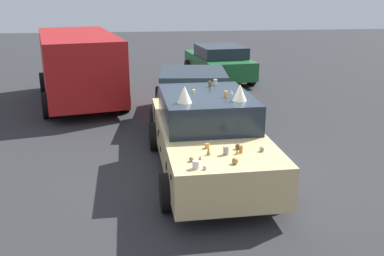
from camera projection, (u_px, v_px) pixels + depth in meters
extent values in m
plane|color=#2D2D30|center=(207.00, 172.00, 8.42)|extent=(60.00, 60.00, 0.00)
cube|color=#D8BC7F|center=(208.00, 142.00, 8.24)|extent=(4.56, 1.87, 0.69)
cube|color=#1E2833|center=(206.00, 108.00, 8.24)|extent=(2.17, 1.68, 0.54)
cylinder|color=black|center=(278.00, 185.00, 7.14)|extent=(0.62, 0.23, 0.61)
cylinder|color=black|center=(167.00, 192.00, 6.87)|extent=(0.62, 0.23, 0.61)
cylinder|color=black|center=(236.00, 132.00, 9.78)|extent=(0.62, 0.23, 0.61)
cylinder|color=black|center=(155.00, 136.00, 9.52)|extent=(0.62, 0.23, 0.61)
ellipsoid|color=black|center=(252.00, 131.00, 8.40)|extent=(0.14, 0.02, 0.09)
ellipsoid|color=black|center=(171.00, 177.00, 6.29)|extent=(0.12, 0.02, 0.09)
ellipsoid|color=black|center=(158.00, 134.00, 8.64)|extent=(0.16, 0.02, 0.13)
ellipsoid|color=black|center=(280.00, 163.00, 6.95)|extent=(0.18, 0.02, 0.09)
ellipsoid|color=black|center=(161.00, 149.00, 8.14)|extent=(0.12, 0.02, 0.12)
ellipsoid|color=black|center=(166.00, 166.00, 7.03)|extent=(0.11, 0.02, 0.15)
ellipsoid|color=black|center=(159.00, 131.00, 8.41)|extent=(0.10, 0.02, 0.08)
ellipsoid|color=black|center=(281.00, 177.00, 6.92)|extent=(0.12, 0.02, 0.14)
ellipsoid|color=black|center=(260.00, 143.00, 7.94)|extent=(0.17, 0.02, 0.15)
ellipsoid|color=black|center=(263.00, 158.00, 7.81)|extent=(0.17, 0.02, 0.12)
ellipsoid|color=black|center=(273.00, 161.00, 7.26)|extent=(0.11, 0.02, 0.14)
ellipsoid|color=black|center=(265.00, 145.00, 7.69)|extent=(0.18, 0.02, 0.15)
cone|color=gray|center=(200.00, 158.00, 6.45)|extent=(0.07, 0.07, 0.07)
sphere|color=#A87A38|center=(235.00, 161.00, 6.28)|extent=(0.09, 0.09, 0.09)
sphere|color=silver|center=(205.00, 167.00, 6.09)|extent=(0.06, 0.06, 0.06)
cylinder|color=gray|center=(226.00, 151.00, 6.64)|extent=(0.11, 0.11, 0.13)
cylinder|color=silver|center=(196.00, 165.00, 6.12)|extent=(0.12, 0.12, 0.12)
cone|color=orange|center=(237.00, 152.00, 6.66)|extent=(0.08, 0.08, 0.08)
cylinder|color=orange|center=(207.00, 146.00, 6.92)|extent=(0.07, 0.07, 0.08)
sphere|color=#A87A38|center=(191.00, 159.00, 6.38)|extent=(0.07, 0.07, 0.07)
sphere|color=gray|center=(262.00, 149.00, 6.77)|extent=(0.08, 0.08, 0.08)
cylinder|color=#A87A38|center=(241.00, 149.00, 6.70)|extent=(0.07, 0.07, 0.12)
sphere|color=#51381E|center=(238.00, 147.00, 6.87)|extent=(0.09, 0.09, 0.09)
cone|color=#A87A38|center=(208.00, 151.00, 6.62)|extent=(0.09, 0.09, 0.14)
cylinder|color=gray|center=(215.00, 82.00, 8.93)|extent=(0.11, 0.11, 0.12)
cylinder|color=#A87A38|center=(226.00, 94.00, 7.89)|extent=(0.08, 0.08, 0.12)
cylinder|color=#A87A38|center=(186.00, 96.00, 7.93)|extent=(0.07, 0.07, 0.05)
cylinder|color=#51381E|center=(210.00, 84.00, 8.76)|extent=(0.09, 0.09, 0.12)
cone|color=gray|center=(231.00, 92.00, 8.19)|extent=(0.10, 0.10, 0.08)
cylinder|color=tan|center=(194.00, 91.00, 8.30)|extent=(0.07, 0.07, 0.05)
cone|color=beige|center=(240.00, 92.00, 7.63)|extent=(0.25, 0.25, 0.30)
cone|color=beige|center=(185.00, 94.00, 7.49)|extent=(0.25, 0.25, 0.30)
cube|color=#B21919|center=(79.00, 64.00, 13.33)|extent=(5.51, 3.11, 1.80)
cube|color=#1E2833|center=(84.00, 60.00, 11.59)|extent=(0.50, 1.82, 0.65)
cylinder|color=black|center=(124.00, 99.00, 12.52)|extent=(0.75, 0.38, 0.72)
cylinder|color=black|center=(47.00, 105.00, 11.85)|extent=(0.75, 0.38, 0.72)
cylinder|color=black|center=(107.00, 79.00, 15.33)|extent=(0.75, 0.38, 0.72)
cylinder|color=black|center=(44.00, 83.00, 14.65)|extent=(0.75, 0.38, 0.72)
cube|color=#1E602D|center=(218.00, 64.00, 16.90)|extent=(4.23, 2.17, 0.66)
cube|color=#1E2833|center=(221.00, 51.00, 16.47)|extent=(2.15, 1.81, 0.42)
cylinder|color=black|center=(188.00, 67.00, 17.95)|extent=(0.64, 0.28, 0.62)
cylinder|color=black|center=(230.00, 66.00, 18.36)|extent=(0.64, 0.28, 0.62)
cylinder|color=black|center=(204.00, 79.00, 15.62)|extent=(0.64, 0.28, 0.62)
cylinder|color=black|center=(251.00, 77.00, 16.02)|extent=(0.64, 0.28, 0.62)
cube|color=black|center=(193.00, 99.00, 11.52)|extent=(4.27, 2.22, 0.63)
cube|color=#1E2833|center=(193.00, 80.00, 11.22)|extent=(2.09, 1.85, 0.46)
cylinder|color=black|center=(160.00, 98.00, 12.79)|extent=(0.69, 0.29, 0.67)
cylinder|color=black|center=(223.00, 97.00, 12.84)|extent=(0.69, 0.29, 0.67)
cylinder|color=black|center=(155.00, 123.00, 10.36)|extent=(0.69, 0.29, 0.67)
cylinder|color=black|center=(233.00, 122.00, 10.42)|extent=(0.69, 0.29, 0.67)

